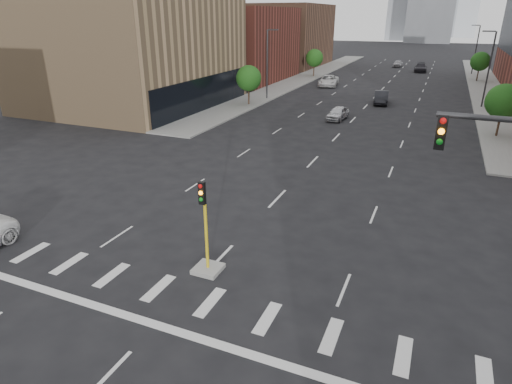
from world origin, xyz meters
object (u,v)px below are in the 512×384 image
Objects in this scene: car_mid_right at (381,98)px; car_deep_right at (421,68)px; car_near_left at (338,113)px; median_traffic_signal at (207,252)px; car_far_left at (329,81)px; car_distant at (398,63)px.

car_deep_right reaches higher than car_mid_right.
car_near_left is 0.85× the size of car_mid_right.
car_mid_right is at bearing 88.04° from median_traffic_signal.
car_far_left is at bearing 98.74° from median_traffic_signal.
car_distant is at bearing 90.79° from median_traffic_signal.
car_near_left is 0.95× the size of car_distant.
car_mid_right is 0.80× the size of car_far_left.
car_far_left reaches higher than car_distant.
median_traffic_signal is at bearing -98.30° from car_mid_right.
car_far_left is (-6.99, 23.48, 0.14)m from car_near_left.
car_mid_right is 38.33m from car_deep_right.
car_distant is at bearing 70.21° from car_far_left.
car_far_left is at bearing 123.28° from car_mid_right.
car_deep_right is at bearing 89.11° from car_near_left.
median_traffic_signal reaches higher than car_distant.
car_near_left is 49.85m from car_deep_right.
car_deep_right is at bearing 87.20° from median_traffic_signal.
car_mid_right is 0.84× the size of car_deep_right.
car_mid_right is 1.11× the size of car_distant.
median_traffic_signal reaches higher than car_deep_right.
median_traffic_signal reaches higher than car_far_left.
car_mid_right is at bearing -96.07° from car_deep_right.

